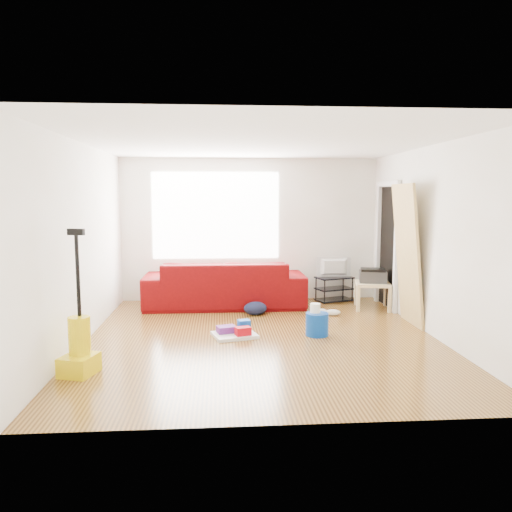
{
  "coord_description": "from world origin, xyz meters",
  "views": [
    {
      "loc": [
        -0.54,
        -6.3,
        1.83
      ],
      "look_at": [
        -0.03,
        0.6,
        1.0
      ],
      "focal_mm": 35.0,
      "sensor_mm": 36.0,
      "label": 1
    }
  ],
  "objects": [
    {
      "name": "bucket",
      "position": [
        0.74,
        0.07,
        0.0
      ],
      "size": [
        0.31,
        0.31,
        0.3
      ],
      "primitive_type": "cylinder",
      "rotation": [
        0.0,
        0.0,
        0.02
      ],
      "color": "#073A9F",
      "rests_on": "ground"
    },
    {
      "name": "vacuum",
      "position": [
        -2.0,
        -1.17,
        0.28
      ],
      "size": [
        0.41,
        0.44,
        1.5
      ],
      "rotation": [
        0.0,
        0.0,
        -0.3
      ],
      "color": "#DFC307",
      "rests_on": "ground"
    },
    {
      "name": "sneakers",
      "position": [
        1.11,
        1.17,
        0.05
      ],
      "size": [
        0.43,
        0.22,
        0.1
      ],
      "rotation": [
        0.0,
        0.0,
        0.1
      ],
      "color": "silver",
      "rests_on": "ground"
    },
    {
      "name": "tv",
      "position": [
        1.47,
        2.22,
        0.6
      ],
      "size": [
        0.6,
        0.08,
        0.35
      ],
      "primitive_type": "imported",
      "rotation": [
        0.0,
        0.0,
        3.14
      ],
      "color": "black",
      "rests_on": "tv_stand"
    },
    {
      "name": "door_panel",
      "position": [
        2.13,
        0.57,
        0.0
      ],
      "size": [
        0.25,
        0.81,
        2.01
      ],
      "primitive_type": "cube",
      "rotation": [
        0.0,
        -0.1,
        0.0
      ],
      "color": "#B18A49",
      "rests_on": "ground"
    },
    {
      "name": "cleaning_tray",
      "position": [
        -0.34,
        0.1,
        0.06
      ],
      "size": [
        0.64,
        0.56,
        0.19
      ],
      "rotation": [
        0.0,
        0.0,
        0.27
      ],
      "color": "silver",
      "rests_on": "ground"
    },
    {
      "name": "side_table",
      "position": [
        1.95,
        1.57,
        0.37
      ],
      "size": [
        0.64,
        0.64,
        0.44
      ],
      "rotation": [
        0.0,
        0.0,
        -0.2
      ],
      "color": "#D9C278",
      "rests_on": "ground"
    },
    {
      "name": "printer",
      "position": [
        1.95,
        1.57,
        0.55
      ],
      "size": [
        0.49,
        0.42,
        0.23
      ],
      "rotation": [
        0.0,
        0.0,
        -0.23
      ],
      "color": "#2E2E30",
      "rests_on": "side_table"
    },
    {
      "name": "toilet_paper",
      "position": [
        0.72,
        0.1,
        0.21
      ],
      "size": [
        0.13,
        0.13,
        0.12
      ],
      "primitive_type": "cylinder",
      "color": "white",
      "rests_on": "bucket"
    },
    {
      "name": "sofa",
      "position": [
        -0.46,
        1.95,
        0.0
      ],
      "size": [
        2.65,
        1.04,
        0.77
      ],
      "primitive_type": "imported",
      "rotation": [
        0.0,
        0.0,
        3.14
      ],
      "color": "#470204",
      "rests_on": "ground"
    },
    {
      "name": "tv_stand",
      "position": [
        1.47,
        2.22,
        0.22
      ],
      "size": [
        0.7,
        0.54,
        0.43
      ],
      "rotation": [
        0.0,
        0.0,
        0.32
      ],
      "color": "black",
      "rests_on": "ground"
    },
    {
      "name": "backpack",
      "position": [
        0.01,
        1.29,
        0.0
      ],
      "size": [
        0.44,
        0.39,
        0.2
      ],
      "primitive_type": "ellipsoid",
      "rotation": [
        0.0,
        0.0,
        0.31
      ],
      "color": "black",
      "rests_on": "ground"
    },
    {
      "name": "room",
      "position": [
        0.07,
        0.15,
        1.25
      ],
      "size": [
        4.51,
        5.01,
        2.51
      ],
      "color": "#492E12",
      "rests_on": "ground"
    }
  ]
}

